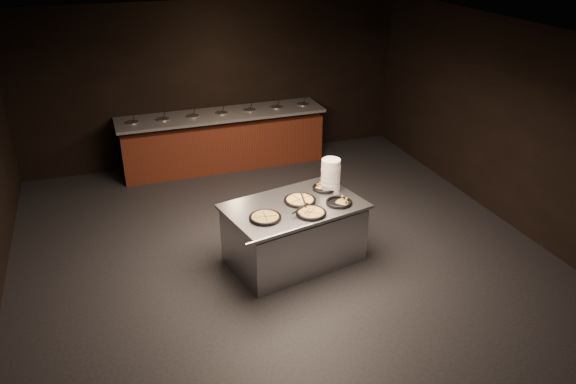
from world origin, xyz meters
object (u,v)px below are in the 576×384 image
Objects in this scene: serving_counter at (294,234)px; pan_veggie_whole at (265,217)px; pan_cheese_whole at (300,200)px; plate_stack at (331,174)px.

serving_counter is 0.68m from pan_veggie_whole.
serving_counter is 4.60× the size of pan_cheese_whole.
pan_veggie_whole reaches higher than serving_counter.
pan_cheese_whole is at bearing 21.57° from serving_counter.
serving_counter is at bearing -146.48° from pan_cheese_whole.
pan_veggie_whole is (-0.46, -0.22, 0.45)m from serving_counter.
plate_stack is 1.02× the size of pan_cheese_whole.
plate_stack reaches higher than pan_veggie_whole.
serving_counter is 0.94m from plate_stack.
pan_cheese_whole is (-0.52, -0.22, -0.19)m from plate_stack.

